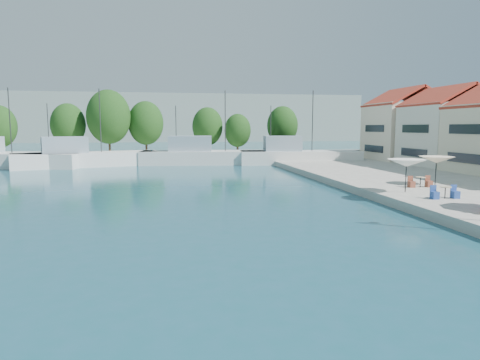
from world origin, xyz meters
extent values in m
cube|color=gray|center=(-8.00, 67.00, 0.30)|extent=(90.00, 16.00, 0.60)
cube|color=gray|center=(-30.00, 160.00, 8.00)|extent=(180.00, 40.00, 16.00)
cube|color=gray|center=(40.00, 180.00, 6.00)|extent=(140.00, 40.00, 12.00)
cube|color=silver|center=(24.00, 42.00, 4.10)|extent=(8.00, 8.50, 7.00)
pyramid|color=#BD352A|center=(24.00, 42.00, 9.40)|extent=(8.40, 8.80, 1.80)
cube|color=beige|center=(24.00, 51.00, 4.35)|extent=(8.60, 8.50, 7.50)
pyramid|color=#BD352A|center=(24.00, 51.00, 9.90)|extent=(9.00, 8.80, 1.80)
cylinder|color=#2D2D2D|center=(-26.79, 54.69, 5.80)|extent=(0.12, 0.12, 8.00)
cube|color=white|center=(-17.70, 53.97, 0.70)|extent=(18.00, 9.51, 2.20)
cube|color=#8294A1|center=(-20.20, 53.19, 2.80)|extent=(6.03, 4.89, 2.00)
cylinder|color=#2D2D2D|center=(-16.04, 54.49, 5.80)|extent=(0.12, 0.12, 8.00)
cylinder|color=#2D2D2D|center=(-21.87, 52.67, 4.80)|extent=(0.10, 0.10, 6.00)
cube|color=silver|center=(-1.83, 54.75, 0.70)|extent=(19.15, 6.87, 2.20)
cube|color=#8294A1|center=(-4.62, 55.06, 2.80)|extent=(5.99, 4.33, 2.00)
cylinder|color=#2D2D2D|center=(0.03, 54.55, 5.80)|extent=(0.12, 0.12, 8.00)
cylinder|color=#2D2D2D|center=(-6.49, 55.26, 4.80)|extent=(0.10, 0.10, 6.00)
cube|color=silver|center=(9.91, 52.61, 0.70)|extent=(16.39, 5.92, 2.20)
cube|color=#8294A1|center=(7.52, 52.88, 2.80)|extent=(5.13, 3.72, 2.00)
cylinder|color=#2D2D2D|center=(11.50, 52.44, 5.80)|extent=(0.12, 0.12, 8.00)
cylinder|color=#2D2D2D|center=(5.93, 53.06, 4.80)|extent=(0.10, 0.10, 6.00)
cylinder|color=#3F2B19|center=(-33.05, 68.67, 2.32)|extent=(0.36, 0.36, 3.44)
cylinder|color=#3F2B19|center=(-23.65, 71.99, 2.43)|extent=(0.36, 0.36, 3.67)
ellipsoid|color=#183B13|center=(-23.65, 71.99, 5.37)|extent=(5.58, 5.58, 6.97)
cylinder|color=#3F2B19|center=(-16.96, 70.21, 2.91)|extent=(0.36, 0.36, 4.63)
ellipsoid|color=#183B13|center=(-16.96, 70.21, 6.62)|extent=(7.03, 7.03, 8.79)
cylinder|color=#3F2B19|center=(-11.14, 71.82, 2.54)|extent=(0.36, 0.36, 3.88)
ellipsoid|color=#183B13|center=(-11.14, 71.82, 5.64)|extent=(5.89, 5.89, 7.37)
cylinder|color=#3F2B19|center=(-0.76, 71.09, 2.32)|extent=(0.36, 0.36, 3.44)
ellipsoid|color=#183B13|center=(-0.76, 71.09, 5.07)|extent=(5.23, 5.23, 6.54)
cylinder|color=#3F2B19|center=(4.05, 68.59, 2.06)|extent=(0.36, 0.36, 2.93)
ellipsoid|color=#183B13|center=(4.05, 68.59, 4.41)|extent=(4.45, 4.45, 5.56)
cylinder|color=#3F2B19|center=(12.57, 71.30, 2.39)|extent=(0.36, 0.36, 3.58)
ellipsoid|color=#183B13|center=(12.57, 71.30, 5.25)|extent=(5.44, 5.44, 6.80)
cylinder|color=black|center=(8.12, 23.78, 1.72)|extent=(0.06, 0.06, 2.24)
cone|color=white|center=(8.12, 23.78, 2.59)|extent=(2.59, 2.59, 0.50)
cylinder|color=black|center=(12.44, 26.84, 1.69)|extent=(0.06, 0.06, 2.18)
cone|color=#F6E2BF|center=(12.44, 26.84, 2.53)|extent=(2.64, 2.64, 0.50)
cylinder|color=black|center=(9.08, 20.91, 0.97)|extent=(0.06, 0.06, 0.74)
cylinder|color=tan|center=(9.08, 20.91, 1.34)|extent=(0.70, 0.70, 0.04)
cube|color=#254694|center=(9.78, 20.91, 0.83)|extent=(0.42, 0.42, 0.46)
cube|color=#254694|center=(8.38, 20.91, 0.83)|extent=(0.42, 0.42, 0.46)
cylinder|color=black|center=(10.52, 25.80, 0.97)|extent=(0.06, 0.06, 0.74)
cylinder|color=tan|center=(10.52, 25.80, 1.34)|extent=(0.70, 0.70, 0.04)
cube|color=brown|center=(11.22, 25.80, 0.83)|extent=(0.42, 0.42, 0.46)
cube|color=brown|center=(9.82, 25.80, 0.83)|extent=(0.42, 0.42, 0.46)
camera|label=1|loc=(-7.83, -2.59, 5.01)|focal=32.00mm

